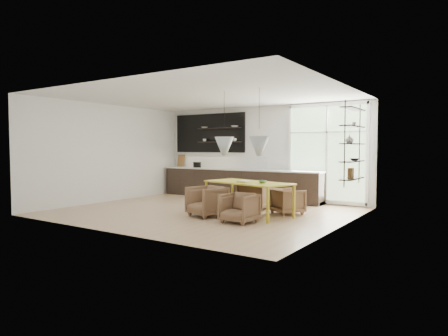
{
  "coord_description": "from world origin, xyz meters",
  "views": [
    {
      "loc": [
        5.97,
        -8.07,
        1.63
      ],
      "look_at": [
        0.21,
        0.6,
        1.08
      ],
      "focal_mm": 32.0,
      "sensor_mm": 36.0,
      "label": 1
    }
  ],
  "objects_px": {
    "dining_table": "(248,184)",
    "wire_stool": "(203,201)",
    "armchair_back_left": "(256,196)",
    "armchair_front_left": "(207,201)",
    "armchair_front_right": "(239,208)",
    "armchair_back_right": "(288,201)"
  },
  "relations": [
    {
      "from": "armchair_front_left",
      "to": "wire_stool",
      "type": "bearing_deg",
      "value": 151.41
    },
    {
      "from": "armchair_front_left",
      "to": "wire_stool",
      "type": "xyz_separation_m",
      "value": [
        -0.5,
        0.51,
        -0.1
      ]
    },
    {
      "from": "armchair_back_left",
      "to": "armchair_back_right",
      "type": "height_order",
      "value": "armchair_back_left"
    },
    {
      "from": "armchair_back_right",
      "to": "armchair_front_right",
      "type": "xyz_separation_m",
      "value": [
        -0.39,
        -1.62,
        0.01
      ]
    },
    {
      "from": "dining_table",
      "to": "armchair_front_left",
      "type": "xyz_separation_m",
      "value": [
        -0.71,
        -0.7,
        -0.38
      ]
    },
    {
      "from": "armchair_back_left",
      "to": "wire_stool",
      "type": "xyz_separation_m",
      "value": [
        -0.92,
        -1.08,
        -0.09
      ]
    },
    {
      "from": "armchair_front_right",
      "to": "wire_stool",
      "type": "distance_m",
      "value": 1.73
    },
    {
      "from": "armchair_back_left",
      "to": "armchair_back_right",
      "type": "distance_m",
      "value": 1.04
    },
    {
      "from": "dining_table",
      "to": "armchair_back_right",
      "type": "distance_m",
      "value": 1.07
    },
    {
      "from": "armchair_front_left",
      "to": "armchair_front_right",
      "type": "distance_m",
      "value": 1.08
    },
    {
      "from": "armchair_front_right",
      "to": "wire_stool",
      "type": "bearing_deg",
      "value": 156.07
    },
    {
      "from": "armchair_back_left",
      "to": "armchair_front_right",
      "type": "height_order",
      "value": "armchair_back_left"
    },
    {
      "from": "dining_table",
      "to": "armchair_back_left",
      "type": "xyz_separation_m",
      "value": [
        -0.29,
        0.89,
        -0.39
      ]
    },
    {
      "from": "armchair_back_left",
      "to": "armchair_front_left",
      "type": "relative_size",
      "value": 0.99
    },
    {
      "from": "armchair_back_left",
      "to": "armchair_front_left",
      "type": "distance_m",
      "value": 1.65
    },
    {
      "from": "dining_table",
      "to": "wire_stool",
      "type": "bearing_deg",
      "value": -156.23
    },
    {
      "from": "armchair_front_right",
      "to": "armchair_front_left",
      "type": "bearing_deg",
      "value": 168.82
    },
    {
      "from": "wire_stool",
      "to": "armchair_back_right",
      "type": "bearing_deg",
      "value": 23.51
    },
    {
      "from": "armchair_back_left",
      "to": "wire_stool",
      "type": "bearing_deg",
      "value": 46.88
    },
    {
      "from": "armchair_back_left",
      "to": "armchair_front_right",
      "type": "xyz_separation_m",
      "value": [
        0.62,
        -1.85,
        -0.03
      ]
    },
    {
      "from": "dining_table",
      "to": "armchair_front_left",
      "type": "relative_size",
      "value": 3.01
    },
    {
      "from": "dining_table",
      "to": "wire_stool",
      "type": "relative_size",
      "value": 5.87
    }
  ]
}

